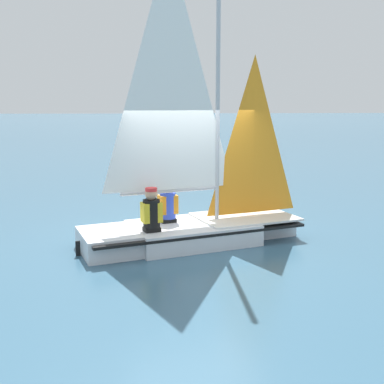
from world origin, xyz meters
The scene contains 4 objects.
ground_plane centered at (0.00, 0.00, 0.00)m, with size 260.00×260.00×0.00m, color #38607A.
sailboat_main centered at (0.00, 0.01, 0.74)m, with size 2.62×4.38×5.47m.
sailor_helm centered at (0.13, 0.45, 0.62)m, with size 0.37×0.40×1.16m.
sailor_crew centered at (-0.53, 0.77, 0.63)m, with size 0.37×0.40×1.16m.
Camera 1 is at (-8.84, 0.91, 2.61)m, focal length 45.00 mm.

